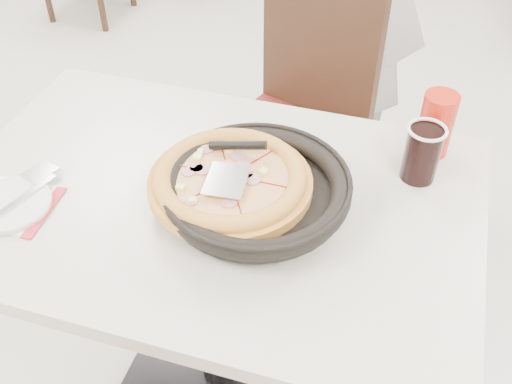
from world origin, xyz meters
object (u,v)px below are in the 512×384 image
(main_table, at_px, (218,299))
(pizza, at_px, (230,183))
(chair_far, at_px, (285,137))
(side_plate, at_px, (11,205))
(red_cup, at_px, (436,124))
(cola_glass, at_px, (422,155))
(pizza_pan, at_px, (256,195))

(main_table, distance_m, pizza, 0.44)
(chair_far, xyz_separation_m, side_plate, (-0.42, -0.79, 0.28))
(chair_far, relative_size, side_plate, 5.42)
(main_table, xyz_separation_m, red_cup, (0.46, 0.31, 0.45))
(cola_glass, bearing_deg, main_table, -155.09)
(main_table, bearing_deg, side_plate, -157.29)
(pizza_pan, relative_size, side_plate, 2.20)
(pizza_pan, relative_size, pizza, 1.08)
(chair_far, distance_m, side_plate, 0.94)
(main_table, height_order, cola_glass, cola_glass)
(main_table, bearing_deg, chair_far, 88.56)
(main_table, distance_m, red_cup, 0.72)
(side_plate, xyz_separation_m, cola_glass, (0.84, 0.37, 0.06))
(pizza_pan, bearing_deg, pizza, -179.43)
(pizza, distance_m, side_plate, 0.49)
(cola_glass, bearing_deg, red_cup, 79.20)
(side_plate, xyz_separation_m, red_cup, (0.86, 0.48, 0.07))
(main_table, xyz_separation_m, chair_far, (0.02, 0.62, 0.10))
(main_table, distance_m, side_plate, 0.58)
(cola_glass, bearing_deg, pizza, -150.65)
(cola_glass, bearing_deg, pizza_pan, -146.55)
(pizza_pan, distance_m, side_plate, 0.54)
(cola_glass, relative_size, red_cup, 0.81)
(chair_far, height_order, pizza_pan, chair_far)
(pizza_pan, xyz_separation_m, cola_glass, (0.33, 0.22, 0.02))
(pizza, bearing_deg, pizza_pan, 0.57)
(pizza_pan, height_order, pizza, pizza)
(pizza_pan, xyz_separation_m, red_cup, (0.35, 0.32, 0.04))
(pizza, distance_m, cola_glass, 0.44)
(main_table, relative_size, red_cup, 7.50)
(pizza_pan, distance_m, pizza, 0.06)
(chair_far, height_order, side_plate, chair_far)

